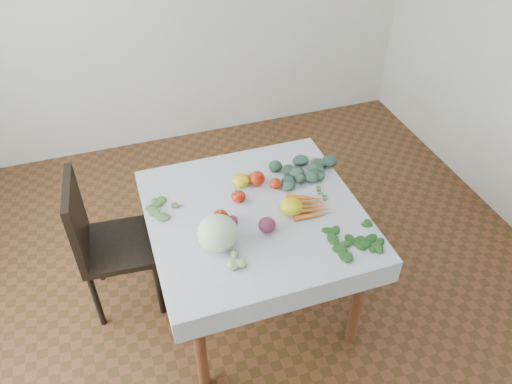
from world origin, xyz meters
TOP-DOWN VIEW (x-y plane):
  - ground at (0.00, 0.00)m, footprint 4.00×4.00m
  - table at (0.00, 0.00)m, footprint 1.00×1.00m
  - tablecloth at (0.00, 0.00)m, footprint 1.12×1.12m
  - chair at (-0.82, 0.31)m, footprint 0.45×0.45m
  - cabbage at (-0.25, -0.18)m, footprint 0.23×0.23m
  - tomato_a at (0.09, 0.23)m, footprint 0.09×0.09m
  - tomato_b at (-0.06, 0.11)m, footprint 0.09×0.09m
  - tomato_c at (-0.20, -0.02)m, footprint 0.12×0.12m
  - tomato_d at (0.17, 0.16)m, footprint 0.08×0.08m
  - heirloom_back at (-0.00, 0.24)m, footprint 0.12×0.12m
  - heirloom_front at (0.18, -0.06)m, footprint 0.13×0.13m
  - onion_a at (0.01, -0.15)m, footprint 0.10×0.10m
  - onion_b at (-0.15, -0.06)m, footprint 0.07×0.07m
  - tomatillo_cluster at (-0.17, -0.30)m, footprint 0.09×0.11m
  - carrot_bunch at (0.29, -0.07)m, footprint 0.23×0.23m
  - kale_bunch at (0.39, 0.25)m, footprint 0.40×0.31m
  - basil_bunch at (0.41, -0.34)m, footprint 0.32×0.23m
  - dill_bunch at (-0.43, 0.16)m, footprint 0.23×0.18m

SIDE VIEW (x-z plane):
  - ground at x=0.00m, z-range 0.00..0.00m
  - chair at x=-0.82m, z-range 0.07..1.00m
  - table at x=0.00m, z-range 0.28..1.03m
  - tablecloth at x=0.00m, z-range 0.75..0.76m
  - basil_bunch at x=0.41m, z-range 0.76..0.77m
  - dill_bunch at x=-0.43m, z-range 0.76..0.78m
  - carrot_bunch at x=0.29m, z-range 0.76..0.79m
  - tomatillo_cluster at x=-0.17m, z-range 0.76..0.80m
  - kale_bunch at x=0.39m, z-range 0.76..0.81m
  - onion_b at x=-0.15m, z-range 0.76..0.81m
  - tomato_d at x=0.17m, z-range 0.76..0.82m
  - tomato_b at x=-0.06m, z-range 0.76..0.83m
  - heirloom_back at x=0.00m, z-range 0.76..0.83m
  - tomato_c at x=-0.20m, z-range 0.76..0.83m
  - onion_a at x=0.01m, z-range 0.76..0.83m
  - tomato_a at x=0.09m, z-range 0.76..0.84m
  - heirloom_front at x=0.18m, z-range 0.76..0.84m
  - cabbage at x=-0.25m, z-range 0.76..0.94m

